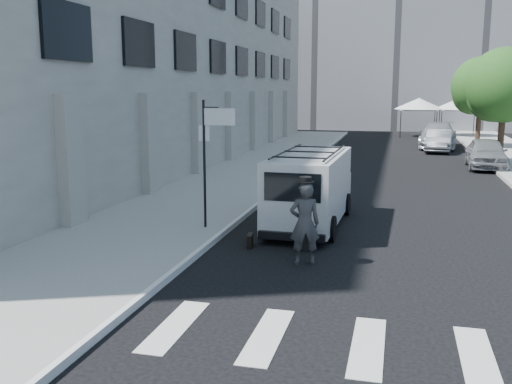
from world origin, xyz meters
The scene contains 16 objects.
ground centered at (0.00, 0.00, 0.00)m, with size 120.00×120.00×0.00m, color black.
sidewalk_left centered at (-4.25, 16.00, 0.07)m, with size 4.50×48.00×0.15m, color gray.
building_left centered at (-11.50, 18.00, 6.00)m, with size 10.00×44.00×12.00m, color gray.
building_far centered at (2.00, 50.00, 12.50)m, with size 22.00×12.00×25.00m, color slate.
sign_pole centered at (-2.36, 3.20, 2.65)m, with size 1.03×0.07×3.50m.
tree_near centered at (7.50, 20.15, 3.97)m, with size 3.80×3.83×6.03m.
tree_far centered at (7.50, 29.15, 3.97)m, with size 3.80×3.83×6.03m.
tent_left centered at (4.00, 38.00, 2.71)m, with size 4.00×4.00×3.20m.
tent_right centered at (7.20, 38.50, 2.71)m, with size 4.00×4.00×3.20m.
businessman centered at (0.55, 0.96, 0.95)m, with size 0.69×0.45×1.89m, color #37373A.
briefcase centered at (-1.00, 2.00, 0.17)m, with size 0.12×0.44×0.34m, color black.
suitcase centered at (0.47, 2.13, 0.29)m, with size 0.28×0.41×1.11m.
cargo_van centered at (0.08, 4.89, 1.09)m, with size 2.07×5.55×2.09m.
parked_car_a centered at (6.80, 18.94, 0.77)m, with size 1.82×4.53×1.54m, color gray.
parked_car_b centered at (5.00, 26.42, 0.71)m, with size 1.51×4.32×1.42m, color slate.
parked_car_c centered at (5.08, 29.05, 0.83)m, with size 2.34×5.74×1.67m, color #999CA0.
Camera 1 is at (2.53, -11.43, 3.93)m, focal length 40.00 mm.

